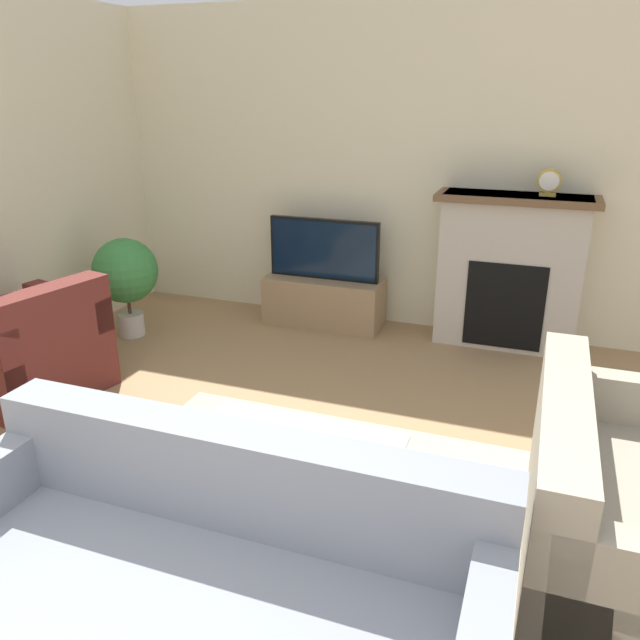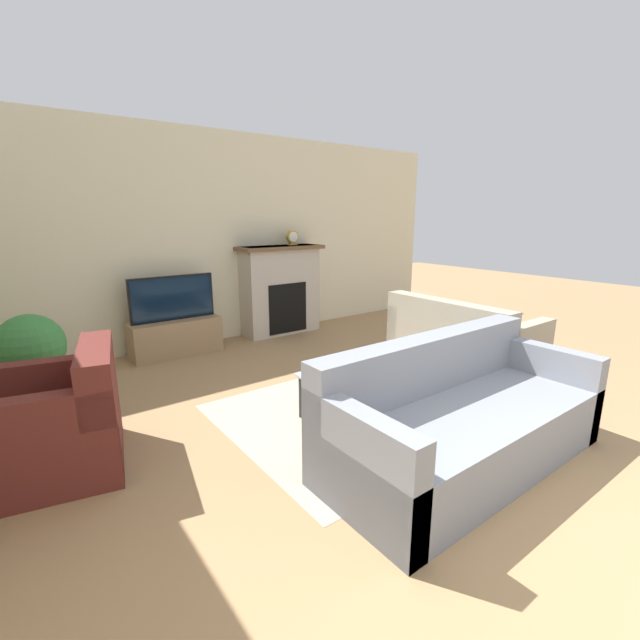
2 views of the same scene
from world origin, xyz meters
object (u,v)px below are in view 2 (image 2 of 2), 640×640
at_px(potted_plant, 31,349).
at_px(armchair_by_window, 59,427).
at_px(coffee_table, 370,375).
at_px(tv, 172,298).
at_px(couch_loveseat, 461,346).
at_px(mantel_clock, 292,238).
at_px(couch_sectional, 459,420).

bearing_deg(potted_plant, armchair_by_window, -87.31).
xyz_separation_m(armchair_by_window, coffee_table, (2.17, -0.65, 0.06)).
height_order(tv, couch_loveseat, tv).
bearing_deg(mantel_clock, couch_sectional, -105.33).
bearing_deg(coffee_table, potted_plant, 141.08).
height_order(couch_sectional, potted_plant, potted_plant).
bearing_deg(coffee_table, armchair_by_window, 163.47).
bearing_deg(coffee_table, tv, 106.07).
relative_size(potted_plant, mantel_clock, 4.18).
bearing_deg(couch_sectional, couch_loveseat, 35.20).
height_order(tv, armchair_by_window, tv).
bearing_deg(mantel_clock, coffee_table, -110.57).
bearing_deg(coffee_table, couch_loveseat, 6.56).
xyz_separation_m(tv, potted_plant, (-1.48, -0.81, -0.15)).
bearing_deg(tv, potted_plant, -151.11).
xyz_separation_m(armchair_by_window, mantel_clock, (3.19, 2.07, 1.05)).
distance_m(couch_loveseat, coffee_table, 1.51).
height_order(coffee_table, potted_plant, potted_plant).
height_order(couch_loveseat, mantel_clock, mantel_clock).
relative_size(tv, mantel_clock, 4.85).
relative_size(armchair_by_window, coffee_table, 0.95).
bearing_deg(potted_plant, couch_loveseat, -23.61).
bearing_deg(tv, coffee_table, -73.93).
bearing_deg(couch_sectional, coffee_table, 92.66).
relative_size(coffee_table, mantel_clock, 5.15).
relative_size(armchair_by_window, mantel_clock, 4.88).
relative_size(couch_sectional, armchair_by_window, 2.10).
xyz_separation_m(couch_loveseat, mantel_clock, (-0.48, 2.54, 1.05)).
relative_size(coffee_table, potted_plant, 1.23).
relative_size(tv, coffee_table, 0.94).
distance_m(couch_loveseat, armchair_by_window, 3.70).
height_order(armchair_by_window, coffee_table, armchair_by_window).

